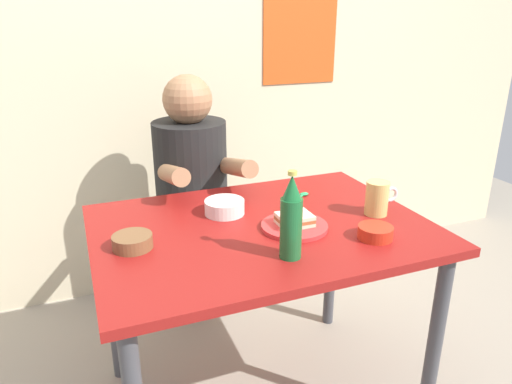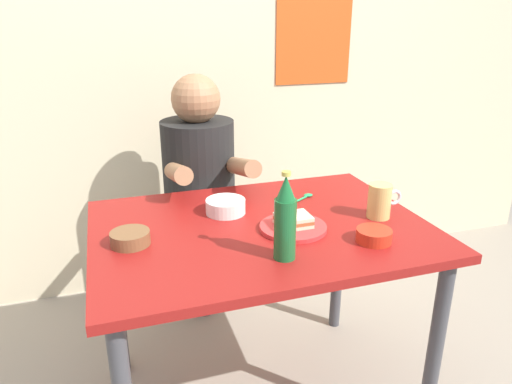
{
  "view_description": "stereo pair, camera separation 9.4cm",
  "coord_description": "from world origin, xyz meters",
  "px_view_note": "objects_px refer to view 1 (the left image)",
  "views": [
    {
      "loc": [
        -0.55,
        -1.33,
        1.4
      ],
      "look_at": [
        0.0,
        0.05,
        0.84
      ],
      "focal_mm": 33.18,
      "sensor_mm": 36.0,
      "label": 1
    },
    {
      "loc": [
        -0.46,
        -1.36,
        1.4
      ],
      "look_at": [
        0.0,
        0.05,
        0.84
      ],
      "focal_mm": 33.18,
      "sensor_mm": 36.0,
      "label": 2
    }
  ],
  "objects_px": {
    "dining_table": "(261,250)",
    "stool": "(195,251)",
    "rice_bowl_white": "(225,206)",
    "beer_mug": "(378,198)",
    "plate_orange": "(294,226)",
    "sandwich": "(295,219)",
    "person_seated": "(191,168)",
    "beer_bottle": "(291,219)"
  },
  "relations": [
    {
      "from": "beer_bottle",
      "to": "rice_bowl_white",
      "type": "height_order",
      "value": "beer_bottle"
    },
    {
      "from": "person_seated",
      "to": "beer_mug",
      "type": "xyz_separation_m",
      "value": [
        0.49,
        -0.68,
        0.03
      ]
    },
    {
      "from": "dining_table",
      "to": "beer_mug",
      "type": "relative_size",
      "value": 8.73
    },
    {
      "from": "person_seated",
      "to": "beer_bottle",
      "type": "xyz_separation_m",
      "value": [
        0.07,
        -0.85,
        0.09
      ]
    },
    {
      "from": "beer_mug",
      "to": "rice_bowl_white",
      "type": "bearing_deg",
      "value": 158.11
    },
    {
      "from": "person_seated",
      "to": "plate_orange",
      "type": "height_order",
      "value": "person_seated"
    },
    {
      "from": "person_seated",
      "to": "rice_bowl_white",
      "type": "relative_size",
      "value": 5.14
    },
    {
      "from": "plate_orange",
      "to": "person_seated",
      "type": "bearing_deg",
      "value": 104.01
    },
    {
      "from": "plate_orange",
      "to": "beer_bottle",
      "type": "height_order",
      "value": "beer_bottle"
    },
    {
      "from": "sandwich",
      "to": "beer_bottle",
      "type": "relative_size",
      "value": 0.42
    },
    {
      "from": "dining_table",
      "to": "rice_bowl_white",
      "type": "bearing_deg",
      "value": 121.69
    },
    {
      "from": "rice_bowl_white",
      "to": "dining_table",
      "type": "bearing_deg",
      "value": -58.31
    },
    {
      "from": "person_seated",
      "to": "beer_mug",
      "type": "distance_m",
      "value": 0.84
    },
    {
      "from": "sandwich",
      "to": "rice_bowl_white",
      "type": "relative_size",
      "value": 0.79
    },
    {
      "from": "person_seated",
      "to": "beer_bottle",
      "type": "distance_m",
      "value": 0.86
    },
    {
      "from": "dining_table",
      "to": "plate_orange",
      "type": "height_order",
      "value": "plate_orange"
    },
    {
      "from": "plate_orange",
      "to": "sandwich",
      "type": "height_order",
      "value": "sandwich"
    },
    {
      "from": "dining_table",
      "to": "sandwich",
      "type": "distance_m",
      "value": 0.17
    },
    {
      "from": "plate_orange",
      "to": "beer_mug",
      "type": "distance_m",
      "value": 0.33
    },
    {
      "from": "person_seated",
      "to": "sandwich",
      "type": "xyz_separation_m",
      "value": [
        0.17,
        -0.68,
        0.01
      ]
    },
    {
      "from": "plate_orange",
      "to": "rice_bowl_white",
      "type": "distance_m",
      "value": 0.27
    },
    {
      "from": "dining_table",
      "to": "plate_orange",
      "type": "distance_m",
      "value": 0.15
    },
    {
      "from": "dining_table",
      "to": "beer_mug",
      "type": "height_order",
      "value": "beer_mug"
    },
    {
      "from": "beer_mug",
      "to": "dining_table",
      "type": "bearing_deg",
      "value": 171.38
    },
    {
      "from": "plate_orange",
      "to": "beer_bottle",
      "type": "bearing_deg",
      "value": -119.56
    },
    {
      "from": "person_seated",
      "to": "rice_bowl_white",
      "type": "distance_m",
      "value": 0.48
    },
    {
      "from": "dining_table",
      "to": "rice_bowl_white",
      "type": "xyz_separation_m",
      "value": [
        -0.08,
        0.14,
        0.12
      ]
    },
    {
      "from": "dining_table",
      "to": "stool",
      "type": "bearing_deg",
      "value": 97.26
    },
    {
      "from": "beer_mug",
      "to": "beer_bottle",
      "type": "bearing_deg",
      "value": -157.46
    },
    {
      "from": "person_seated",
      "to": "beer_bottle",
      "type": "height_order",
      "value": "person_seated"
    },
    {
      "from": "beer_bottle",
      "to": "rice_bowl_white",
      "type": "xyz_separation_m",
      "value": [
        -0.08,
        0.37,
        -0.09
      ]
    },
    {
      "from": "plate_orange",
      "to": "sandwich",
      "type": "relative_size",
      "value": 2.0
    },
    {
      "from": "person_seated",
      "to": "rice_bowl_white",
      "type": "bearing_deg",
      "value": -90.5
    },
    {
      "from": "sandwich",
      "to": "plate_orange",
      "type": "bearing_deg",
      "value": 0.0
    },
    {
      "from": "stool",
      "to": "beer_bottle",
      "type": "xyz_separation_m",
      "value": [
        0.07,
        -0.87,
        0.51
      ]
    },
    {
      "from": "beer_mug",
      "to": "rice_bowl_white",
      "type": "relative_size",
      "value": 0.9
    },
    {
      "from": "dining_table",
      "to": "beer_mug",
      "type": "bearing_deg",
      "value": -8.62
    },
    {
      "from": "stool",
      "to": "sandwich",
      "type": "relative_size",
      "value": 4.09
    },
    {
      "from": "sandwich",
      "to": "beer_mug",
      "type": "relative_size",
      "value": 0.87
    },
    {
      "from": "stool",
      "to": "rice_bowl_white",
      "type": "bearing_deg",
      "value": -90.49
    },
    {
      "from": "dining_table",
      "to": "stool",
      "type": "distance_m",
      "value": 0.7
    },
    {
      "from": "dining_table",
      "to": "rice_bowl_white",
      "type": "distance_m",
      "value": 0.2
    }
  ]
}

